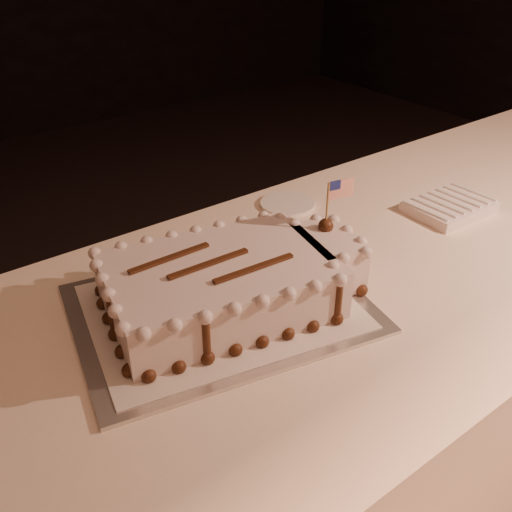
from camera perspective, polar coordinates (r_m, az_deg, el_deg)
banquet_table at (r=1.46m, az=10.68°, el=-12.44°), size 2.40×0.80×0.75m
cake_board at (r=1.03m, az=-3.55°, el=-5.26°), size 0.58×0.48×0.01m
doily at (r=1.03m, az=-3.56°, el=-5.04°), size 0.52×0.44×0.00m
sheet_cake at (r=1.01m, az=-2.22°, el=-2.52°), size 0.50×0.35×0.19m
napkin_stack at (r=1.44m, az=18.78°, el=4.70°), size 0.20×0.15×0.03m
side_plate at (r=1.39m, az=3.15°, el=5.20°), size 0.13×0.13×0.01m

